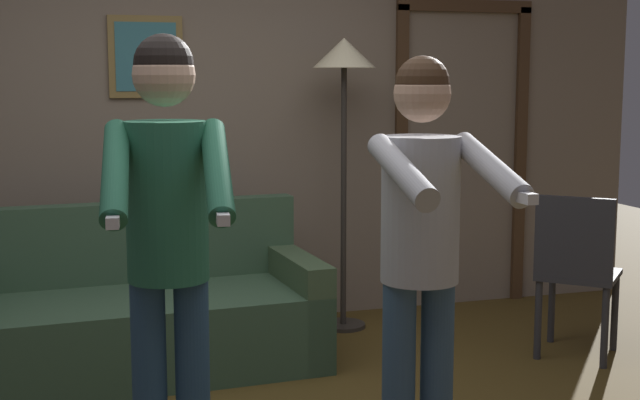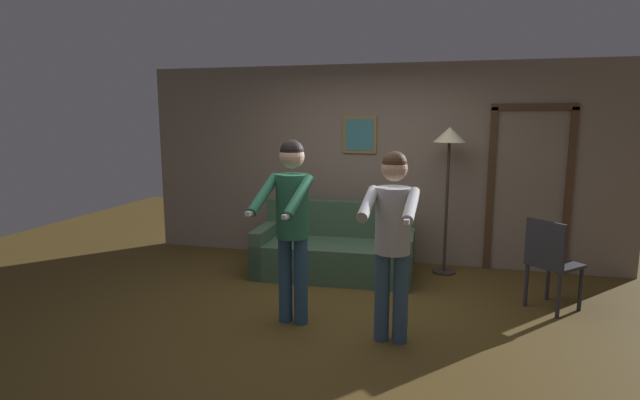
% 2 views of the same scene
% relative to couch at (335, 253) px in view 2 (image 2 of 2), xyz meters
% --- Properties ---
extents(ground_plane, '(12.00, 12.00, 0.00)m').
position_rel_couch_xyz_m(ground_plane, '(0.35, -1.28, -0.28)').
color(ground_plane, '#54401A').
extents(back_wall_assembly, '(6.40, 0.10, 2.60)m').
position_rel_couch_xyz_m(back_wall_assembly, '(0.38, 0.81, 1.02)').
color(back_wall_assembly, gray).
rests_on(back_wall_assembly, ground_plane).
extents(couch, '(1.94, 0.94, 0.87)m').
position_rel_couch_xyz_m(couch, '(0.00, 0.00, 0.00)').
color(couch, '#3B583E').
rests_on(couch, ground_plane).
extents(torchiere_lamp, '(0.38, 0.38, 1.80)m').
position_rel_couch_xyz_m(torchiere_lamp, '(1.30, 0.44, 1.27)').
color(torchiere_lamp, '#332D28').
rests_on(torchiere_lamp, ground_plane).
extents(person_standing_left, '(0.49, 0.69, 1.73)m').
position_rel_couch_xyz_m(person_standing_left, '(-0.05, -1.51, 0.77)').
color(person_standing_left, '#2C4E70').
rests_on(person_standing_left, ground_plane).
extents(person_standing_right, '(0.44, 0.70, 1.65)m').
position_rel_couch_xyz_m(person_standing_right, '(0.90, -1.67, 0.72)').
color(person_standing_right, '#365472').
rests_on(person_standing_right, ground_plane).
extents(dining_chair_distant, '(0.59, 0.59, 0.93)m').
position_rel_couch_xyz_m(dining_chair_distant, '(2.33, -0.55, 0.25)').
color(dining_chair_distant, '#2D2D33').
rests_on(dining_chair_distant, ground_plane).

